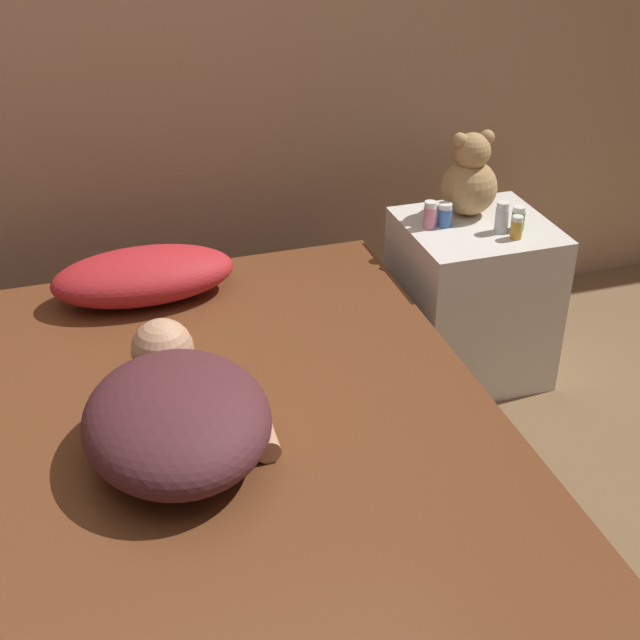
# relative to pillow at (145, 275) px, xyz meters

# --- Properties ---
(ground_plane) EXTENTS (12.00, 12.00, 0.00)m
(ground_plane) POSITION_rel_pillow_xyz_m (-0.00, -0.84, -0.52)
(ground_plane) COLOR brown
(bed) EXTENTS (1.59, 2.10, 0.45)m
(bed) POSITION_rel_pillow_xyz_m (-0.00, -0.84, -0.30)
(bed) COLOR #2D2319
(bed) RESTS_ON ground_plane
(nightstand) EXTENTS (0.48, 0.45, 0.57)m
(nightstand) POSITION_rel_pillow_xyz_m (1.09, -0.06, -0.24)
(nightstand) COLOR silver
(nightstand) RESTS_ON ground_plane
(pillow) EXTENTS (0.56, 0.28, 0.15)m
(pillow) POSITION_rel_pillow_xyz_m (0.00, 0.00, 0.00)
(pillow) COLOR red
(pillow) RESTS_ON bed
(person_lying) EXTENTS (0.47, 0.69, 0.20)m
(person_lying) POSITION_rel_pillow_xyz_m (-0.03, -0.75, 0.02)
(person_lying) COLOR #4C2328
(person_lying) RESTS_ON bed
(teddy_bear) EXTENTS (0.19, 0.19, 0.29)m
(teddy_bear) POSITION_rel_pillow_xyz_m (1.10, 0.04, 0.17)
(teddy_bear) COLOR tan
(teddy_bear) RESTS_ON nightstand
(bottle_pink) EXTENTS (0.04, 0.04, 0.09)m
(bottle_pink) POSITION_rel_pillow_xyz_m (0.93, -0.03, 0.09)
(bottle_pink) COLOR pink
(bottle_pink) RESTS_ON nightstand
(bottle_amber) EXTENTS (0.04, 0.04, 0.08)m
(bottle_amber) POSITION_rel_pillow_xyz_m (1.16, -0.19, 0.08)
(bottle_amber) COLOR gold
(bottle_amber) RESTS_ON nightstand
(bottle_blue) EXTENTS (0.05, 0.05, 0.08)m
(bottle_blue) POSITION_rel_pillow_xyz_m (0.98, -0.03, 0.08)
(bottle_blue) COLOR #3866B2
(bottle_blue) RESTS_ON nightstand
(bottle_green) EXTENTS (0.04, 0.04, 0.08)m
(bottle_green) POSITION_rel_pillow_xyz_m (1.19, -0.13, 0.09)
(bottle_green) COLOR #3D8E4C
(bottle_green) RESTS_ON nightstand
(bottle_clear) EXTENTS (0.04, 0.04, 0.10)m
(bottle_clear) POSITION_rel_pillow_xyz_m (1.14, -0.13, 0.10)
(bottle_clear) COLOR silver
(bottle_clear) RESTS_ON nightstand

